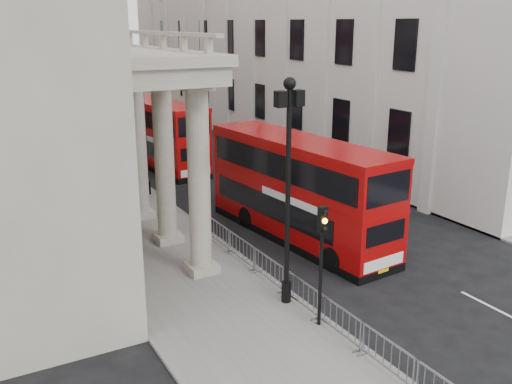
% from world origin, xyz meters
% --- Properties ---
extents(ground, '(260.00, 260.00, 0.00)m').
position_xyz_m(ground, '(0.00, 0.00, 0.00)').
color(ground, black).
rests_on(ground, ground).
extents(sidewalk_west, '(6.00, 140.00, 0.12)m').
position_xyz_m(sidewalk_west, '(-3.00, 30.00, 0.06)').
color(sidewalk_west, slate).
rests_on(sidewalk_west, ground).
extents(sidewalk_east, '(3.00, 140.00, 0.12)m').
position_xyz_m(sidewalk_east, '(13.50, 30.00, 0.06)').
color(sidewalk_east, slate).
rests_on(sidewalk_east, ground).
extents(kerb, '(0.20, 140.00, 0.14)m').
position_xyz_m(kerb, '(-0.05, 30.00, 0.07)').
color(kerb, slate).
rests_on(kerb, ground).
extents(lamp_post_south, '(1.05, 0.44, 8.32)m').
position_xyz_m(lamp_post_south, '(-0.60, 4.00, 4.91)').
color(lamp_post_south, black).
rests_on(lamp_post_south, sidewalk_west).
extents(lamp_post_mid, '(1.05, 0.44, 8.32)m').
position_xyz_m(lamp_post_mid, '(-0.60, 20.00, 4.91)').
color(lamp_post_mid, black).
rests_on(lamp_post_mid, sidewalk_west).
extents(lamp_post_north, '(1.05, 0.44, 8.32)m').
position_xyz_m(lamp_post_north, '(-0.60, 36.00, 4.91)').
color(lamp_post_north, black).
rests_on(lamp_post_north, sidewalk_west).
extents(traffic_light, '(0.28, 0.33, 4.30)m').
position_xyz_m(traffic_light, '(-0.50, 1.98, 3.11)').
color(traffic_light, black).
rests_on(traffic_light, sidewalk_west).
extents(crowd_barriers, '(0.50, 18.75, 1.10)m').
position_xyz_m(crowd_barriers, '(-0.35, 2.23, 0.67)').
color(crowd_barriers, gray).
rests_on(crowd_barriers, sidewalk_west).
extents(bus_near, '(3.81, 11.63, 4.93)m').
position_xyz_m(bus_near, '(3.58, 9.64, 2.58)').
color(bus_near, '#990707').
rests_on(bus_near, ground).
extents(bus_far, '(3.78, 11.31, 4.79)m').
position_xyz_m(bus_far, '(2.66, 27.01, 2.50)').
color(bus_far, '#A70708').
rests_on(bus_far, ground).
extents(pedestrian_a, '(0.77, 0.58, 1.92)m').
position_xyz_m(pedestrian_a, '(-4.55, 10.11, 1.08)').
color(pedestrian_a, black).
rests_on(pedestrian_a, sidewalk_west).
extents(pedestrian_b, '(0.92, 0.74, 1.82)m').
position_xyz_m(pedestrian_b, '(-3.83, 14.41, 1.03)').
color(pedestrian_b, black).
rests_on(pedestrian_b, sidewalk_west).
extents(pedestrian_c, '(0.84, 0.57, 1.68)m').
position_xyz_m(pedestrian_c, '(-2.33, 19.70, 0.96)').
color(pedestrian_c, black).
rests_on(pedestrian_c, sidewalk_west).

